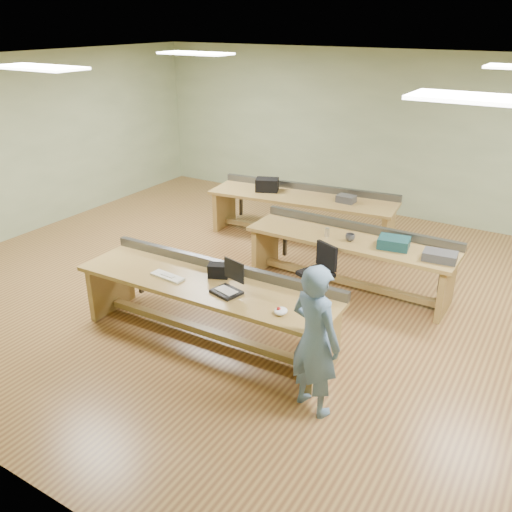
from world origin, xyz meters
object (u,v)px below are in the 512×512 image
at_px(parts_bin_grey, 440,256).
at_px(mug, 350,237).
at_px(laptop_base, 226,292).
at_px(camera_bag, 218,271).
at_px(task_chair, 318,281).
at_px(workbench_front, 208,296).
at_px(person, 315,340).
at_px(workbench_back, 302,206).
at_px(workbench_mid, 350,251).
at_px(drinks_can, 327,232).
at_px(parts_bin_teal, 394,243).

relative_size(parts_bin_grey, mug, 3.16).
relative_size(laptop_base, camera_bag, 1.29).
xyz_separation_m(task_chair, mug, (0.22, 0.49, 0.51)).
xyz_separation_m(workbench_front, person, (1.60, -0.49, 0.21)).
bearing_deg(workbench_front, workbench_back, 96.99).
distance_m(workbench_back, person, 4.47).
distance_m(workbench_front, workbench_back, 3.48).
distance_m(workbench_front, task_chair, 1.67).
height_order(task_chair, parts_bin_grey, parts_bin_grey).
bearing_deg(task_chair, camera_bag, -93.55).
bearing_deg(person, workbench_front, 1.13).
bearing_deg(mug, workbench_mid, 102.77).
bearing_deg(camera_bag, workbench_front, -128.91).
bearing_deg(laptop_base, camera_bag, 150.29).
distance_m(workbench_back, drinks_can, 1.86).
height_order(workbench_mid, laptop_base, workbench_mid).
xyz_separation_m(person, drinks_can, (-1.01, 2.47, 0.04)).
distance_m(mug, drinks_can, 0.33).
relative_size(workbench_mid, workbench_back, 0.89).
xyz_separation_m(parts_bin_teal, drinks_can, (-0.91, -0.09, -0.01)).
xyz_separation_m(camera_bag, mug, (0.88, 1.82, -0.03)).
relative_size(workbench_back, mug, 25.32).
bearing_deg(mug, laptop_base, -105.00).
xyz_separation_m(workbench_mid, drinks_can, (-0.31, -0.13, 0.25)).
xyz_separation_m(person, parts_bin_grey, (0.51, 2.47, 0.03)).
xyz_separation_m(workbench_back, laptop_base, (0.88, -3.56, 0.20)).
xyz_separation_m(workbench_front, task_chair, (0.70, 1.49, -0.27)).
height_order(workbench_front, laptop_base, workbench_front).
relative_size(task_chair, parts_bin_grey, 1.98).
xyz_separation_m(task_chair, parts_bin_teal, (0.79, 0.57, 0.53)).
distance_m(workbench_front, person, 1.69).
height_order(person, camera_bag, person).
relative_size(workbench_front, mug, 24.99).
bearing_deg(workbench_front, laptop_base, -21.12).
bearing_deg(parts_bin_teal, workbench_front, -125.83).
distance_m(person, parts_bin_grey, 2.52).
relative_size(workbench_front, parts_bin_grey, 7.90).
distance_m(task_chair, parts_bin_grey, 1.58).
xyz_separation_m(laptop_base, camera_bag, (-0.31, 0.29, 0.06)).
distance_m(workbench_mid, drinks_can, 0.42).
relative_size(parts_bin_teal, parts_bin_grey, 0.97).
distance_m(camera_bag, parts_bin_grey, 2.75).
bearing_deg(drinks_can, camera_bag, -106.73).
relative_size(person, drinks_can, 12.92).
relative_size(workbench_mid, drinks_can, 24.14).
xyz_separation_m(person, task_chair, (-0.90, 1.98, -0.48)).
xyz_separation_m(workbench_mid, parts_bin_grey, (1.22, -0.13, 0.25)).
relative_size(workbench_mid, task_chair, 3.60).
bearing_deg(drinks_can, parts_bin_teal, 5.85).
xyz_separation_m(workbench_back, mug, (1.45, -1.45, 0.24)).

